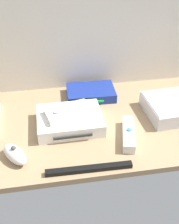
{
  "coord_description": "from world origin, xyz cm",
  "views": [
    {
      "loc": [
        -11.88,
        -72.22,
        57.36
      ],
      "look_at": [
        0.0,
        0.0,
        4.0
      ],
      "focal_mm": 43.95,
      "sensor_mm": 36.0,
      "label": 1
    }
  ],
  "objects_px": {
    "network_router": "(91,93)",
    "remote_nunchuk": "(15,154)",
    "game_console": "(70,120)",
    "mini_computer": "(171,107)",
    "remote_classic_pad": "(68,112)",
    "remote_wand": "(128,134)",
    "sensor_bar": "(89,169)"
  },
  "relations": [
    {
      "from": "mini_computer",
      "to": "remote_classic_pad",
      "type": "height_order",
      "value": "remote_classic_pad"
    },
    {
      "from": "game_console",
      "to": "sensor_bar",
      "type": "xyz_separation_m",
      "value": [
        0.03,
        -0.2,
        -0.01
      ]
    },
    {
      "from": "network_router",
      "to": "remote_classic_pad",
      "type": "relative_size",
      "value": 1.16
    },
    {
      "from": "mini_computer",
      "to": "game_console",
      "type": "bearing_deg",
      "value": -178.2
    },
    {
      "from": "game_console",
      "to": "remote_wand",
      "type": "bearing_deg",
      "value": -27.72
    },
    {
      "from": "game_console",
      "to": "network_router",
      "type": "height_order",
      "value": "game_console"
    },
    {
      "from": "remote_classic_pad",
      "to": "sensor_bar",
      "type": "height_order",
      "value": "remote_classic_pad"
    },
    {
      "from": "network_router",
      "to": "sensor_bar",
      "type": "xyz_separation_m",
      "value": [
        -0.07,
        -0.37,
        -0.01
      ]
    },
    {
      "from": "network_router",
      "to": "sensor_bar",
      "type": "bearing_deg",
      "value": -98.22
    },
    {
      "from": "network_router",
      "to": "remote_nunchuk",
      "type": "xyz_separation_m",
      "value": [
        -0.27,
        -0.29,
        0.0
      ]
    },
    {
      "from": "network_router",
      "to": "remote_classic_pad",
      "type": "bearing_deg",
      "value": -119.88
    },
    {
      "from": "remote_nunchuk",
      "to": "remote_classic_pad",
      "type": "distance_m",
      "value": 0.21
    },
    {
      "from": "mini_computer",
      "to": "network_router",
      "type": "bearing_deg",
      "value": 149.16
    },
    {
      "from": "remote_wand",
      "to": "remote_classic_pad",
      "type": "xyz_separation_m",
      "value": [
        -0.18,
        0.09,
        0.04
      ]
    },
    {
      "from": "remote_nunchuk",
      "to": "mini_computer",
      "type": "bearing_deg",
      "value": -20.05
    },
    {
      "from": "remote_wand",
      "to": "sensor_bar",
      "type": "bearing_deg",
      "value": -127.02
    },
    {
      "from": "network_router",
      "to": "remote_nunchuk",
      "type": "height_order",
      "value": "remote_nunchuk"
    },
    {
      "from": "remote_nunchuk",
      "to": "remote_wand",
      "type": "bearing_deg",
      "value": -28.48
    },
    {
      "from": "game_console",
      "to": "mini_computer",
      "type": "relative_size",
      "value": 1.18
    },
    {
      "from": "game_console",
      "to": "mini_computer",
      "type": "distance_m",
      "value": 0.36
    },
    {
      "from": "network_router",
      "to": "game_console",
      "type": "bearing_deg",
      "value": -118.53
    },
    {
      "from": "remote_nunchuk",
      "to": "remote_classic_pad",
      "type": "xyz_separation_m",
      "value": [
        0.17,
        0.13,
        0.03
      ]
    },
    {
      "from": "remote_classic_pad",
      "to": "network_router",
      "type": "bearing_deg",
      "value": 44.57
    },
    {
      "from": "mini_computer",
      "to": "sensor_bar",
      "type": "distance_m",
      "value": 0.39
    },
    {
      "from": "remote_wand",
      "to": "remote_nunchuk",
      "type": "distance_m",
      "value": 0.35
    },
    {
      "from": "game_console",
      "to": "network_router",
      "type": "distance_m",
      "value": 0.19
    },
    {
      "from": "network_router",
      "to": "remote_nunchuk",
      "type": "bearing_deg",
      "value": -130.49
    },
    {
      "from": "sensor_bar",
      "to": "remote_nunchuk",
      "type": "bearing_deg",
      "value": 160.35
    },
    {
      "from": "game_console",
      "to": "network_router",
      "type": "relative_size",
      "value": 1.15
    },
    {
      "from": "network_router",
      "to": "remote_wand",
      "type": "distance_m",
      "value": 0.27
    },
    {
      "from": "remote_wand",
      "to": "sensor_bar",
      "type": "xyz_separation_m",
      "value": [
        -0.14,
        -0.11,
        -0.01
      ]
    },
    {
      "from": "remote_classic_pad",
      "to": "game_console",
      "type": "bearing_deg",
      "value": -57.27
    }
  ]
}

